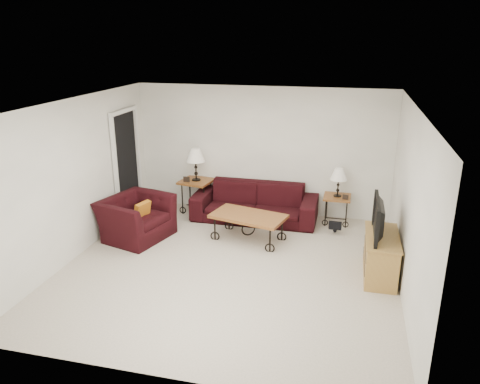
{
  "coord_description": "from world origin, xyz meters",
  "views": [
    {
      "loc": [
        1.66,
        -6.16,
        3.41
      ],
      "look_at": [
        0.0,
        0.7,
        1.0
      ],
      "focal_mm": 34.62,
      "sensor_mm": 36.0,
      "label": 1
    }
  ],
  "objects_px": {
    "armchair": "(136,218)",
    "backpack": "(336,221)",
    "lamp_right": "(338,182)",
    "side_table_left": "(197,196)",
    "television": "(383,218)",
    "sofa": "(255,203)",
    "lamp_left": "(196,165)",
    "coffee_table": "(248,227)",
    "tv_stand": "(381,256)",
    "side_table_right": "(336,210)"
  },
  "relations": [
    {
      "from": "side_table_left",
      "to": "side_table_right",
      "type": "distance_m",
      "value": 2.77
    },
    {
      "from": "lamp_right",
      "to": "television",
      "type": "relative_size",
      "value": 0.57
    },
    {
      "from": "coffee_table",
      "to": "backpack",
      "type": "distance_m",
      "value": 1.61
    },
    {
      "from": "side_table_right",
      "to": "coffee_table",
      "type": "xyz_separation_m",
      "value": [
        -1.45,
        -1.14,
        -0.04
      ]
    },
    {
      "from": "tv_stand",
      "to": "armchair",
      "type": "bearing_deg",
      "value": 174.09
    },
    {
      "from": "lamp_right",
      "to": "backpack",
      "type": "relative_size",
      "value": 1.2
    },
    {
      "from": "lamp_left",
      "to": "lamp_right",
      "type": "xyz_separation_m",
      "value": [
        2.77,
        -0.0,
        -0.16
      ]
    },
    {
      "from": "side_table_left",
      "to": "tv_stand",
      "type": "height_order",
      "value": "side_table_left"
    },
    {
      "from": "lamp_left",
      "to": "backpack",
      "type": "bearing_deg",
      "value": -9.36
    },
    {
      "from": "coffee_table",
      "to": "tv_stand",
      "type": "relative_size",
      "value": 1.17
    },
    {
      "from": "lamp_right",
      "to": "backpack",
      "type": "xyz_separation_m",
      "value": [
        0.01,
        -0.46,
        -0.59
      ]
    },
    {
      "from": "side_table_left",
      "to": "side_table_right",
      "type": "bearing_deg",
      "value": -0.0
    },
    {
      "from": "lamp_right",
      "to": "coffee_table",
      "type": "xyz_separation_m",
      "value": [
        -1.45,
        -1.14,
        -0.58
      ]
    },
    {
      "from": "side_table_right",
      "to": "lamp_right",
      "type": "bearing_deg",
      "value": 0.0
    },
    {
      "from": "armchair",
      "to": "backpack",
      "type": "xyz_separation_m",
      "value": [
        3.4,
        1.03,
        -0.14
      ]
    },
    {
      "from": "side_table_right",
      "to": "lamp_right",
      "type": "relative_size",
      "value": 1.0
    },
    {
      "from": "side_table_right",
      "to": "sofa",
      "type": "bearing_deg",
      "value": -173.33
    },
    {
      "from": "lamp_left",
      "to": "side_table_right",
      "type": "bearing_deg",
      "value": -0.0
    },
    {
      "from": "lamp_right",
      "to": "armchair",
      "type": "bearing_deg",
      "value": -156.33
    },
    {
      "from": "lamp_left",
      "to": "tv_stand",
      "type": "distance_m",
      "value": 4.03
    },
    {
      "from": "side_table_left",
      "to": "coffee_table",
      "type": "bearing_deg",
      "value": -40.66
    },
    {
      "from": "television",
      "to": "sofa",
      "type": "bearing_deg",
      "value": -127.74
    },
    {
      "from": "lamp_right",
      "to": "armchair",
      "type": "relative_size",
      "value": 0.48
    },
    {
      "from": "lamp_left",
      "to": "lamp_right",
      "type": "distance_m",
      "value": 2.78
    },
    {
      "from": "sofa",
      "to": "backpack",
      "type": "relative_size",
      "value": 5.26
    },
    {
      "from": "tv_stand",
      "to": "television",
      "type": "distance_m",
      "value": 0.59
    },
    {
      "from": "side_table_right",
      "to": "backpack",
      "type": "distance_m",
      "value": 0.46
    },
    {
      "from": "coffee_table",
      "to": "television",
      "type": "relative_size",
      "value": 1.31
    },
    {
      "from": "side_table_left",
      "to": "television",
      "type": "relative_size",
      "value": 0.68
    },
    {
      "from": "lamp_left",
      "to": "television",
      "type": "relative_size",
      "value": 0.68
    },
    {
      "from": "television",
      "to": "armchair",
      "type": "bearing_deg",
      "value": -95.94
    },
    {
      "from": "side_table_right",
      "to": "lamp_left",
      "type": "bearing_deg",
      "value": 180.0
    },
    {
      "from": "lamp_right",
      "to": "armchair",
      "type": "distance_m",
      "value": 3.73
    },
    {
      "from": "side_table_right",
      "to": "lamp_left",
      "type": "distance_m",
      "value": 2.86
    },
    {
      "from": "side_table_left",
      "to": "tv_stand",
      "type": "distance_m",
      "value": 3.98
    },
    {
      "from": "coffee_table",
      "to": "television",
      "type": "bearing_deg",
      "value": -19.82
    },
    {
      "from": "sofa",
      "to": "tv_stand",
      "type": "height_order",
      "value": "sofa"
    },
    {
      "from": "side_table_left",
      "to": "television",
      "type": "bearing_deg",
      "value": -28.83
    },
    {
      "from": "side_table_right",
      "to": "armchair",
      "type": "xyz_separation_m",
      "value": [
        -3.39,
        -1.49,
        0.1
      ]
    },
    {
      "from": "side_table_left",
      "to": "lamp_left",
      "type": "xyz_separation_m",
      "value": [
        0.0,
        0.0,
        0.65
      ]
    },
    {
      "from": "coffee_table",
      "to": "tv_stand",
      "type": "distance_m",
      "value": 2.3
    },
    {
      "from": "lamp_right",
      "to": "side_table_left",
      "type": "bearing_deg",
      "value": 180.0
    },
    {
      "from": "coffee_table",
      "to": "backpack",
      "type": "xyz_separation_m",
      "value": [
        1.46,
        0.68,
        -0.01
      ]
    },
    {
      "from": "side_table_left",
      "to": "lamp_right",
      "type": "bearing_deg",
      "value": -0.0
    },
    {
      "from": "lamp_left",
      "to": "side_table_left",
      "type": "bearing_deg",
      "value": 0.0
    },
    {
      "from": "coffee_table",
      "to": "lamp_left",
      "type": "bearing_deg",
      "value": 139.34
    },
    {
      "from": "side_table_left",
      "to": "backpack",
      "type": "distance_m",
      "value": 2.82
    },
    {
      "from": "coffee_table",
      "to": "side_table_left",
      "type": "bearing_deg",
      "value": 139.34
    },
    {
      "from": "lamp_left",
      "to": "armchair",
      "type": "distance_m",
      "value": 1.72
    },
    {
      "from": "lamp_left",
      "to": "backpack",
      "type": "distance_m",
      "value": 2.92
    }
  ]
}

